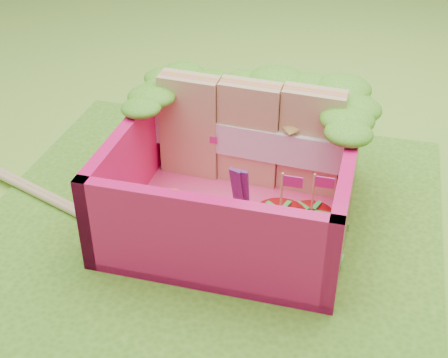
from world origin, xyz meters
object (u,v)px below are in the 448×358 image
(strawberry_right, at_px, (310,230))
(chopsticks, at_px, (63,204))
(broccoli, at_px, (127,203))
(sandwich_stack, at_px, (250,134))
(strawberry_left, at_px, (279,233))
(bento_box, at_px, (235,177))

(strawberry_right, distance_m, chopsticks, 1.49)
(broccoli, xyz_separation_m, chopsticks, (-0.50, 0.15, -0.21))
(sandwich_stack, xyz_separation_m, strawberry_right, (0.46, -0.59, -0.19))
(strawberry_left, bearing_deg, strawberry_right, 31.30)
(broccoli, height_order, strawberry_right, strawberry_right)
(bento_box, distance_m, chopsticks, 1.06)
(broccoli, height_order, strawberry_left, strawberry_left)
(sandwich_stack, height_order, strawberry_left, sandwich_stack)
(bento_box, distance_m, strawberry_left, 0.47)
(chopsticks, bearing_deg, bento_box, 10.03)
(broccoli, distance_m, strawberry_right, 0.99)
(bento_box, bearing_deg, strawberry_left, -46.34)
(broccoli, bearing_deg, sandwich_stack, 52.35)
(bento_box, xyz_separation_m, strawberry_right, (0.46, -0.24, -0.10))
(strawberry_left, bearing_deg, broccoli, -179.95)
(sandwich_stack, bearing_deg, strawberry_left, -65.22)
(bento_box, height_order, strawberry_left, strawberry_left)
(broccoli, xyz_separation_m, strawberry_left, (0.84, 0.00, -0.04))
(strawberry_left, relative_size, chopsticks, 0.24)
(broccoli, bearing_deg, strawberry_left, 0.05)
(sandwich_stack, distance_m, strawberry_left, 0.77)
(sandwich_stack, distance_m, broccoli, 0.87)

